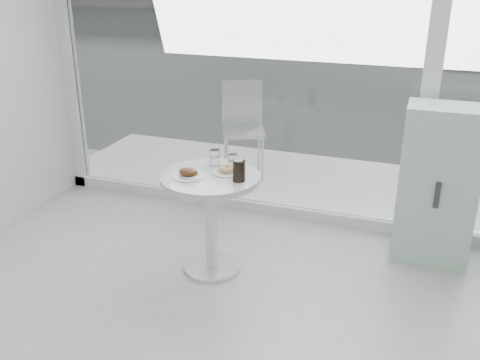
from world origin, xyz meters
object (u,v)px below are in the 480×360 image
at_px(car_white, 286,18).
at_px(plate_donut, 227,170).
at_px(mint_cabinet, 438,185).
at_px(plate_fritter, 188,174).
at_px(water_tumbler_b, 233,162).
at_px(cola_glass, 239,170).
at_px(main_table, 211,203).
at_px(patio_chair, 243,123).
at_px(water_tumbler_a, 215,159).

distance_m(car_white, plate_donut, 13.22).
xyz_separation_m(mint_cabinet, car_white, (-4.54, 12.17, 0.02)).
relative_size(car_white, plate_donut, 17.29).
xyz_separation_m(plate_fritter, water_tumbler_b, (0.24, 0.27, 0.02)).
xyz_separation_m(plate_donut, water_tumbler_b, (0.01, 0.09, 0.03)).
distance_m(water_tumbler_b, cola_glass, 0.24).
height_order(main_table, cola_glass, cola_glass).
bearing_deg(patio_chair, plate_donut, -97.88).
xyz_separation_m(mint_cabinet, water_tumbler_b, (-1.43, -0.58, 0.21)).
distance_m(main_table, cola_glass, 0.38).
bearing_deg(mint_cabinet, cola_glass, -149.27).
relative_size(water_tumbler_b, cola_glass, 0.68).
bearing_deg(patio_chair, water_tumbler_b, -96.67).
bearing_deg(plate_donut, mint_cabinet, 25.11).
bearing_deg(main_table, water_tumbler_a, 101.73).
bearing_deg(water_tumbler_a, plate_donut, -37.85).
distance_m(main_table, car_white, 13.27).
distance_m(main_table, water_tumbler_a, 0.33).
bearing_deg(car_white, cola_glass, -175.08).
bearing_deg(plate_fritter, water_tumbler_a, 72.42).
xyz_separation_m(mint_cabinet, plate_donut, (-1.45, -0.68, 0.18)).
relative_size(water_tumbler_a, cola_glass, 0.75).
distance_m(mint_cabinet, water_tumbler_b, 1.56).
height_order(plate_donut, cola_glass, cola_glass).
xyz_separation_m(main_table, plate_fritter, (-0.13, -0.09, 0.25)).
relative_size(plate_donut, cola_glass, 1.29).
bearing_deg(cola_glass, car_white, 103.97).
relative_size(mint_cabinet, plate_donut, 5.70).
relative_size(water_tumbler_a, water_tumbler_b, 1.11).
xyz_separation_m(plate_fritter, cola_glass, (0.36, 0.06, 0.05)).
bearing_deg(main_table, car_white, 103.04).
height_order(main_table, plate_fritter, plate_fritter).
height_order(water_tumbler_a, water_tumbler_b, water_tumbler_a).
xyz_separation_m(patio_chair, plate_donut, (0.51, -1.77, 0.18)).
height_order(patio_chair, car_white, car_white).
bearing_deg(plate_fritter, mint_cabinet, 26.90).
bearing_deg(water_tumbler_b, car_white, 103.68).
bearing_deg(plate_donut, patio_chair, 106.03).
distance_m(main_table, patio_chair, 1.90).
distance_m(water_tumbler_a, water_tumbler_b, 0.15).
height_order(car_white, plate_donut, car_white).
xyz_separation_m(patio_chair, plate_fritter, (0.28, -1.94, 0.18)).
height_order(main_table, patio_chair, patio_chair).
bearing_deg(water_tumbler_a, main_table, -78.27).
bearing_deg(water_tumbler_a, car_white, 103.06).
height_order(mint_cabinet, plate_fritter, mint_cabinet).
bearing_deg(main_table, plate_donut, 38.44).
relative_size(plate_donut, water_tumbler_a, 1.71).
height_order(water_tumbler_a, cola_glass, cola_glass).
bearing_deg(mint_cabinet, water_tumbler_a, -160.46).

